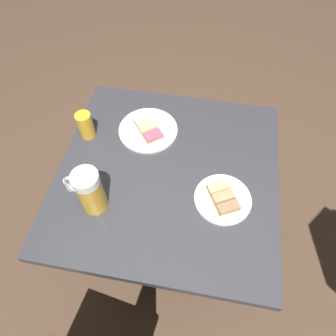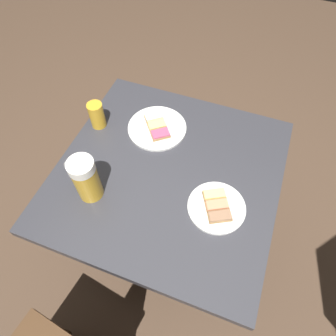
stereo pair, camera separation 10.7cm
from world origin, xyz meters
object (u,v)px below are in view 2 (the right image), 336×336
object	(u,v)px
plate_far	(157,127)
beer_mug	(85,178)
salt_shaker	(70,169)
beer_glass_small	(97,115)
plate_near	(217,207)

from	to	relation	value
plate_far	beer_mug	xyz separation A→B (m)	(-0.11, -0.35, 0.08)
plate_far	salt_shaker	xyz separation A→B (m)	(-0.21, -0.31, 0.02)
beer_mug	beer_glass_small	distance (m)	0.32
beer_mug	salt_shaker	distance (m)	0.13
plate_far	salt_shaker	size ratio (longest dim) A/B	4.51
plate_near	beer_glass_small	distance (m)	0.58
beer_glass_small	salt_shaker	world-z (taller)	beer_glass_small
beer_mug	beer_glass_small	size ratio (longest dim) A/B	1.63
plate_far	beer_mug	distance (m)	0.38
plate_far	beer_glass_small	size ratio (longest dim) A/B	2.16
plate_far	beer_mug	bearing A→B (deg)	-107.18
plate_far	beer_mug	world-z (taller)	beer_mug
beer_mug	beer_glass_small	world-z (taller)	beer_mug
plate_far	salt_shaker	distance (m)	0.37
plate_near	salt_shaker	xyz separation A→B (m)	(-0.53, -0.05, 0.02)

